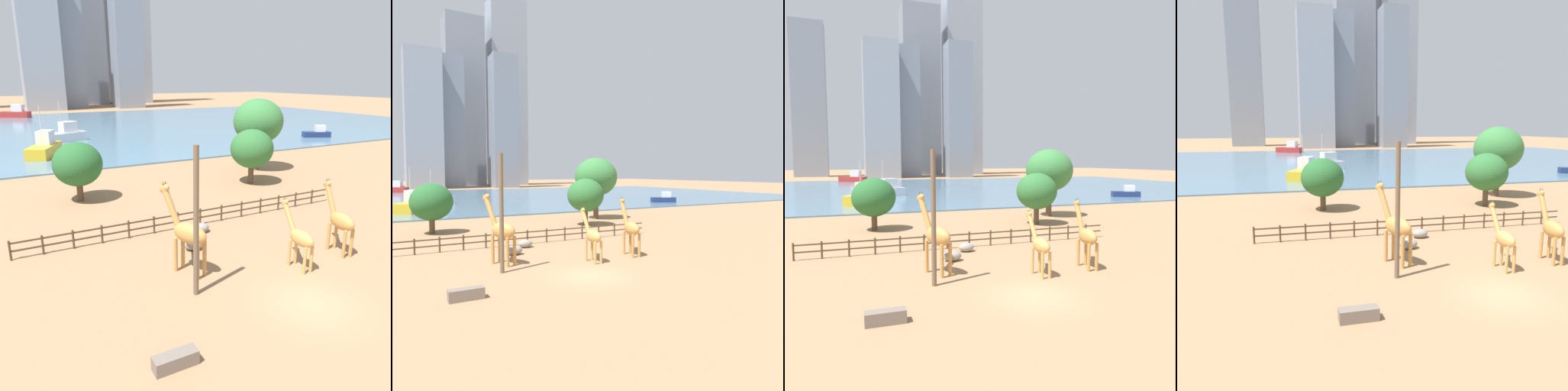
% 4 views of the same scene
% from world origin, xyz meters
% --- Properties ---
extents(ground_plane, '(400.00, 400.00, 0.00)m').
position_xyz_m(ground_plane, '(0.00, 80.00, 0.00)').
color(ground_plane, '#9E7551').
extents(harbor_water, '(180.00, 86.00, 0.20)m').
position_xyz_m(harbor_water, '(0.00, 77.00, 0.10)').
color(harbor_water, slate).
rests_on(harbor_water, ground).
extents(giraffe_tall, '(0.77, 2.86, 4.00)m').
position_xyz_m(giraffe_tall, '(2.02, 3.25, 1.91)').
color(giraffe_tall, tan).
rests_on(giraffe_tall, ground).
extents(giraffe_companion, '(1.98, 3.41, 5.17)m').
position_xyz_m(giraffe_companion, '(-4.00, 5.75, 2.44)').
color(giraffe_companion, '#C18C47').
rests_on(giraffe_companion, ground).
extents(giraffe_young, '(1.01, 3.07, 4.57)m').
position_xyz_m(giraffe_young, '(5.75, 3.74, 2.15)').
color(giraffe_young, '#C18C47').
rests_on(giraffe_young, ground).
extents(utility_pole, '(0.28, 0.28, 7.79)m').
position_xyz_m(utility_pole, '(-4.65, 3.40, 3.89)').
color(utility_pole, brown).
rests_on(utility_pole, ground).
extents(boulder_near_fence, '(1.23, 0.92, 0.69)m').
position_xyz_m(boulder_near_fence, '(-0.51, 10.63, 0.34)').
color(boulder_near_fence, gray).
rests_on(boulder_near_fence, ground).
extents(boulder_by_pole, '(1.33, 0.97, 0.73)m').
position_xyz_m(boulder_by_pole, '(-2.28, 8.28, 0.36)').
color(boulder_by_pole, gray).
rests_on(boulder_by_pole, ground).
extents(feeding_trough, '(1.80, 0.60, 0.60)m').
position_xyz_m(feeding_trough, '(-7.77, -0.89, 0.30)').
color(feeding_trough, '#72665B').
rests_on(feeding_trough, ground).
extents(enclosure_fence, '(26.12, 0.14, 1.30)m').
position_xyz_m(enclosure_fence, '(-0.36, 12.00, 0.76)').
color(enclosure_fence, '#4C3826').
rests_on(enclosure_fence, ground).
extents(tree_left_large, '(4.51, 4.51, 5.76)m').
position_xyz_m(tree_left_large, '(10.68, 20.29, 3.71)').
color(tree_left_large, brown).
rests_on(tree_left_large, ground).
extents(tree_center_broad, '(4.40, 4.40, 5.39)m').
position_xyz_m(tree_center_broad, '(-6.73, 22.42, 3.39)').
color(tree_center_broad, brown).
rests_on(tree_center_broad, ground).
extents(tree_right_tall, '(5.93, 5.93, 8.55)m').
position_xyz_m(tree_right_tall, '(15.05, 25.30, 5.84)').
color(tree_right_tall, brown).
rests_on(tree_right_tall, ground).
extents(boat_ferry, '(5.36, 3.67, 2.22)m').
position_xyz_m(boat_ferry, '(41.10, 41.71, 0.95)').
color(boat_ferry, navy).
rests_on(boat_ferry, harbor_water).
extents(boat_sailboat, '(5.82, 8.37, 7.11)m').
position_xyz_m(boat_sailboat, '(-7.06, 45.67, 1.38)').
color(boat_sailboat, gold).
rests_on(boat_sailboat, harbor_water).
extents(boat_tug, '(8.78, 6.64, 3.68)m').
position_xyz_m(boat_tug, '(-7.47, 110.63, 1.45)').
color(boat_tug, '#B22D28').
rests_on(boat_tug, harbor_water).
extents(boat_barge, '(8.15, 5.44, 6.90)m').
position_xyz_m(boat_barge, '(-2.26, 58.28, 1.35)').
color(boat_barge, silver).
rests_on(boat_barge, harbor_water).
extents(skyline_tower_needle, '(13.43, 9.39, 64.34)m').
position_xyz_m(skyline_tower_needle, '(-23.63, 161.51, 32.17)').
color(skyline_tower_needle, gray).
rests_on(skyline_tower_needle, ground).
extents(skyline_block_central, '(17.81, 12.36, 90.93)m').
position_xyz_m(skyline_block_central, '(46.39, 169.77, 45.46)').
color(skyline_block_central, '#939EAD').
rests_on(skyline_block_central, ground).
extents(skyline_tower_glass, '(17.36, 14.71, 78.63)m').
position_xyz_m(skyline_tower_glass, '(24.92, 168.54, 39.31)').
color(skyline_tower_glass, gray).
rests_on(skyline_tower_glass, ground).
extents(skyline_block_left, '(13.31, 11.80, 52.82)m').
position_xyz_m(skyline_block_left, '(4.02, 139.12, 26.41)').
color(skyline_block_left, '#939EAD').
rests_on(skyline_block_left, ground).
extents(skyline_block_right, '(10.19, 9.78, 54.75)m').
position_xyz_m(skyline_block_right, '(35.10, 137.80, 27.38)').
color(skyline_block_right, gray).
rests_on(skyline_block_right, ground).
extents(skyline_tower_short, '(12.46, 11.89, 53.96)m').
position_xyz_m(skyline_tower_short, '(14.08, 148.09, 26.98)').
color(skyline_tower_short, gray).
rests_on(skyline_tower_short, ground).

